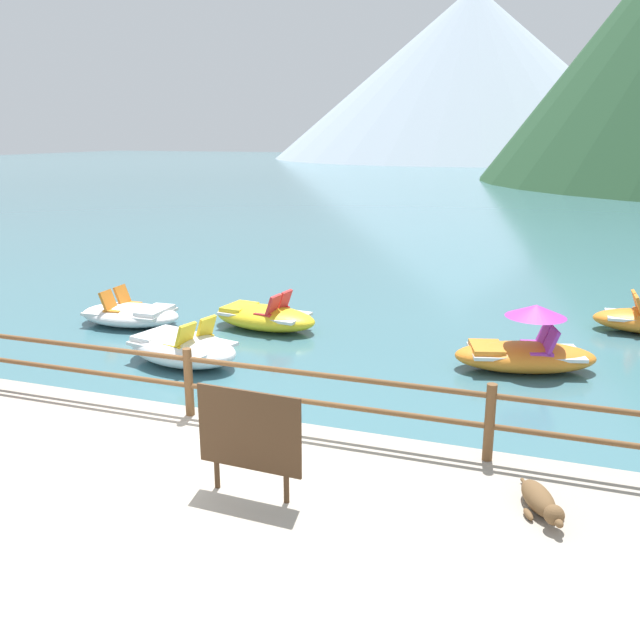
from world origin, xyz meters
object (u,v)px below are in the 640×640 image
object	(u,v)px
pedal_boat_3	(131,314)
pedal_boat_2	(264,317)
pedal_boat_0	(182,348)
pedal_boat_4	(526,350)
dog_resting	(541,501)
sign_board	(249,432)

from	to	relation	value
pedal_boat_3	pedal_boat_2	bearing A→B (deg)	12.89
pedal_boat_3	pedal_boat_0	bearing A→B (deg)	-38.22
pedal_boat_2	pedal_boat_4	bearing A→B (deg)	-9.30
dog_resting	pedal_boat_3	distance (m)	10.55
dog_resting	pedal_boat_2	world-z (taller)	pedal_boat_2
pedal_boat_3	sign_board	bearing A→B (deg)	-47.27
sign_board	pedal_boat_0	bearing A→B (deg)	127.82
dog_resting	sign_board	bearing A→B (deg)	-167.31
pedal_boat_3	pedal_boat_4	size ratio (longest dim) A/B	0.86
sign_board	dog_resting	xyz separation A→B (m)	(2.92, 0.66, -0.61)
pedal_boat_4	pedal_boat_2	bearing A→B (deg)	170.70
sign_board	pedal_boat_2	xyz separation A→B (m)	(-2.98, 7.08, -0.86)
pedal_boat_2	pedal_boat_4	xyz separation A→B (m)	(5.49, -0.90, 0.11)
pedal_boat_3	pedal_boat_4	xyz separation A→B (m)	(8.43, -0.23, 0.14)
pedal_boat_0	dog_resting	bearing A→B (deg)	-30.92
pedal_boat_0	pedal_boat_4	world-z (taller)	pedal_boat_4
pedal_boat_4	dog_resting	bearing A→B (deg)	-85.82
sign_board	pedal_boat_4	size ratio (longest dim) A/B	0.44
dog_resting	pedal_boat_3	size ratio (longest dim) A/B	0.44
sign_board	dog_resting	size ratio (longest dim) A/B	1.16
pedal_boat_0	pedal_boat_3	size ratio (longest dim) A/B	1.08
pedal_boat_4	sign_board	bearing A→B (deg)	-112.12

